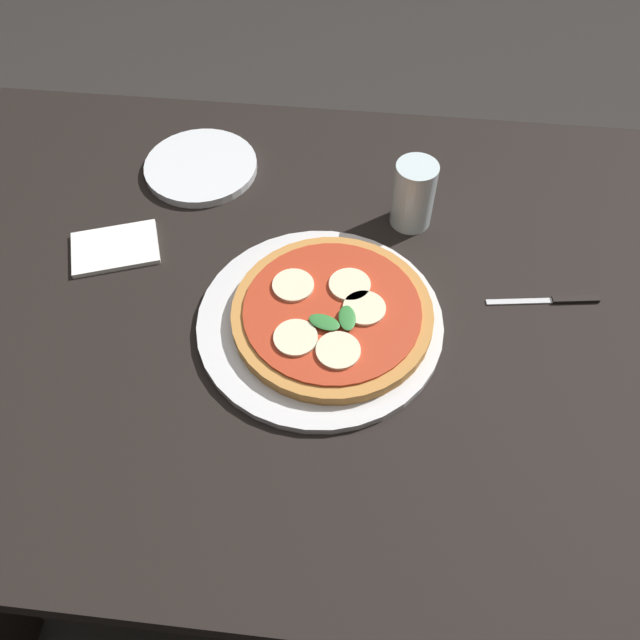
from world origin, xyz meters
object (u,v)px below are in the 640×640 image
Objects in this scene: serving_tray at (320,322)px; pizza at (332,313)px; dining_table at (292,339)px; knife at (557,300)px; plate_white at (201,167)px; napkin at (115,248)px; glass_cup at (414,195)px.

serving_tray is 0.02m from pizza.
knife reaches higher than dining_table.
plate_white reaches higher than napkin.
glass_cup is at bearing 146.73° from knife.
napkin is (-0.33, 0.11, -0.00)m from serving_tray.
glass_cup is at bearing 64.43° from pizza.
glass_cup is at bearing -13.22° from plate_white.
plate_white is 1.17× the size of knife.
knife is at bearing -21.49° from plate_white.
plate_white reaches higher than knife.
pizza is (0.07, -0.04, 0.13)m from dining_table.
knife is (0.57, -0.23, -0.00)m from plate_white.
serving_tray is 0.26m from glass_cup.
dining_table is 0.15m from pizza.
napkin is (-0.28, 0.06, 0.11)m from dining_table.
dining_table is 0.34m from plate_white.
pizza reaches higher than dining_table.
dining_table is 0.13m from serving_tray.
glass_cup is (0.12, 0.22, 0.05)m from serving_tray.
glass_cup is at bearing 14.09° from napkin.
serving_tray is 1.80× the size of plate_white.
plate_white is at bearing 130.08° from pizza.
serving_tray is (0.05, -0.05, 0.12)m from dining_table.
knife is at bearing 13.12° from serving_tray.
dining_table is 6.54× the size of plate_white.
napkin is at bearing 167.54° from dining_table.
knife is at bearing 4.74° from dining_table.
napkin is 0.47m from glass_cup.
pizza is at bearing -32.98° from dining_table.
dining_table is 0.29m from glass_cup.
plate_white reaches higher than serving_tray.
dining_table is 0.31m from napkin.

